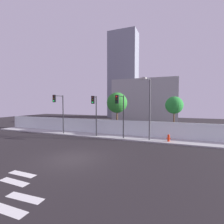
{
  "coord_description": "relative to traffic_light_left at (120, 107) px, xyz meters",
  "views": [
    {
      "loc": [
        7.06,
        -9.96,
        4.08
      ],
      "look_at": [
        0.58,
        6.5,
        3.14
      ],
      "focal_mm": 26.32,
      "sensor_mm": 36.0,
      "label": 1
    }
  ],
  "objects": [
    {
      "name": "ground_plane",
      "position": [
        -1.4,
        -6.79,
        -3.66
      ],
      "size": [
        80.0,
        80.0,
        0.0
      ],
      "primitive_type": "plane",
      "color": "black"
    },
    {
      "name": "sidewalk",
      "position": [
        -1.4,
        1.41,
        -3.58
      ],
      "size": [
        36.0,
        2.4,
        0.15
      ],
      "primitive_type": "cube",
      "color": "#ABABAB",
      "rests_on": "ground"
    },
    {
      "name": "perimeter_wall",
      "position": [
        -1.4,
        2.7,
        -2.61
      ],
      "size": [
        36.0,
        0.18,
        1.8
      ],
      "primitive_type": "cube",
      "color": "silver",
      "rests_on": "sidewalk"
    },
    {
      "name": "crosswalk_marking",
      "position": [
        -1.33,
        -11.32,
        -3.65
      ],
      "size": [
        4.05,
        3.0,
        0.01
      ],
      "color": "silver",
      "rests_on": "ground"
    },
    {
      "name": "traffic_light_left",
      "position": [
        0.0,
        0.0,
        0.0
      ],
      "size": [
        0.51,
        1.67,
        4.8
      ],
      "color": "black",
      "rests_on": "sidewalk"
    },
    {
      "name": "traffic_light_center",
      "position": [
        -8.12,
        -0.07,
        0.11
      ],
      "size": [
        0.35,
        1.82,
        4.95
      ],
      "color": "black",
      "rests_on": "sidewalk"
    },
    {
      "name": "traffic_light_right",
      "position": [
        -3.26,
        0.31,
        -0.05
      ],
      "size": [
        0.34,
        1.09,
        4.77
      ],
      "color": "black",
      "rests_on": "sidewalk"
    },
    {
      "name": "street_lamp_curbside",
      "position": [
        2.95,
        0.7,
        0.35
      ],
      "size": [
        0.82,
        1.94,
        6.5
      ],
      "color": "#4C4C51",
      "rests_on": "sidewalk"
    },
    {
      "name": "fire_hydrant",
      "position": [
        4.97,
        0.94,
        -3.12
      ],
      "size": [
        0.44,
        0.26,
        0.73
      ],
      "color": "red",
      "rests_on": "sidewalk"
    },
    {
      "name": "roadside_tree_leftmost",
      "position": [
        -1.8,
        4.05,
        0.49
      ],
      "size": [
        2.76,
        2.76,
        5.54
      ],
      "color": "brown",
      "rests_on": "ground"
    },
    {
      "name": "roadside_tree_midleft",
      "position": [
        5.41,
        4.05,
        0.19
      ],
      "size": [
        2.06,
        2.06,
        4.89
      ],
      "color": "brown",
      "rests_on": "ground"
    },
    {
      "name": "low_building_distant",
      "position": [
        -0.23,
        16.7,
        0.72
      ],
      "size": [
        12.39,
        6.0,
        8.75
      ],
      "primitive_type": "cube",
      "color": "#A1A1A1",
      "rests_on": "ground"
    },
    {
      "name": "tower_on_skyline",
      "position": [
        -8.76,
        28.7,
        8.43
      ],
      "size": [
        7.94,
        5.0,
        24.17
      ],
      "primitive_type": "cube",
      "color": "gray",
      "rests_on": "ground"
    }
  ]
}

